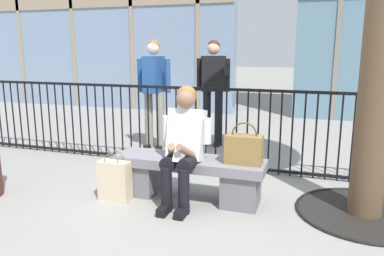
{
  "coord_description": "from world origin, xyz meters",
  "views": [
    {
      "loc": [
        1.23,
        -3.57,
        1.57
      ],
      "look_at": [
        0.0,
        0.1,
        0.75
      ],
      "focal_mm": 35.07,
      "sensor_mm": 36.0,
      "label": 1
    }
  ],
  "objects_px": {
    "handbag_on_bench": "(244,149)",
    "bystander_further_back": "(154,86)",
    "shopping_bag": "(115,180)",
    "bystander_at_railing": "(213,85)",
    "stone_bench": "(189,174)",
    "seated_person_with_phone": "(184,142)"
  },
  "relations": [
    {
      "from": "seated_person_with_phone",
      "to": "bystander_at_railing",
      "type": "relative_size",
      "value": 0.71
    },
    {
      "from": "bystander_at_railing",
      "to": "seated_person_with_phone",
      "type": "bearing_deg",
      "value": -81.49
    },
    {
      "from": "stone_bench",
      "to": "shopping_bag",
      "type": "bearing_deg",
      "value": -158.94
    },
    {
      "from": "stone_bench",
      "to": "bystander_further_back",
      "type": "relative_size",
      "value": 0.94
    },
    {
      "from": "handbag_on_bench",
      "to": "bystander_at_railing",
      "type": "xyz_separation_m",
      "value": [
        -0.96,
        2.31,
        0.4
      ]
    },
    {
      "from": "seated_person_with_phone",
      "to": "handbag_on_bench",
      "type": "distance_m",
      "value": 0.61
    },
    {
      "from": "handbag_on_bench",
      "to": "seated_person_with_phone",
      "type": "bearing_deg",
      "value": -168.68
    },
    {
      "from": "bystander_at_railing",
      "to": "bystander_further_back",
      "type": "height_order",
      "value": "same"
    },
    {
      "from": "shopping_bag",
      "to": "handbag_on_bench",
      "type": "bearing_deg",
      "value": 11.69
    },
    {
      "from": "handbag_on_bench",
      "to": "bystander_further_back",
      "type": "height_order",
      "value": "bystander_further_back"
    },
    {
      "from": "shopping_bag",
      "to": "bystander_at_railing",
      "type": "distance_m",
      "value": 2.72
    },
    {
      "from": "stone_bench",
      "to": "seated_person_with_phone",
      "type": "distance_m",
      "value": 0.4
    },
    {
      "from": "stone_bench",
      "to": "shopping_bag",
      "type": "xyz_separation_m",
      "value": [
        -0.73,
        -0.28,
        -0.05
      ]
    },
    {
      "from": "shopping_bag",
      "to": "bystander_at_railing",
      "type": "bearing_deg",
      "value": 82.2
    },
    {
      "from": "seated_person_with_phone",
      "to": "handbag_on_bench",
      "type": "bearing_deg",
      "value": 11.32
    },
    {
      "from": "seated_person_with_phone",
      "to": "bystander_at_railing",
      "type": "distance_m",
      "value": 2.48
    },
    {
      "from": "handbag_on_bench",
      "to": "bystander_further_back",
      "type": "relative_size",
      "value": 0.24
    },
    {
      "from": "handbag_on_bench",
      "to": "bystander_further_back",
      "type": "bearing_deg",
      "value": 134.43
    },
    {
      "from": "shopping_bag",
      "to": "stone_bench",
      "type": "bearing_deg",
      "value": 21.06
    },
    {
      "from": "stone_bench",
      "to": "bystander_at_railing",
      "type": "height_order",
      "value": "bystander_at_railing"
    },
    {
      "from": "handbag_on_bench",
      "to": "shopping_bag",
      "type": "relative_size",
      "value": 0.8
    },
    {
      "from": "stone_bench",
      "to": "bystander_further_back",
      "type": "distance_m",
      "value": 2.28
    }
  ]
}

